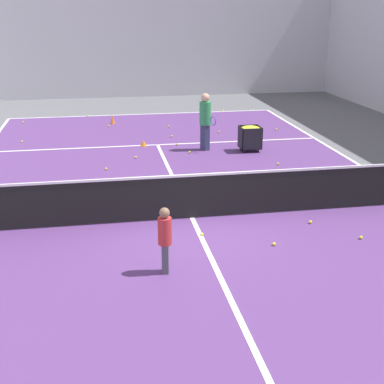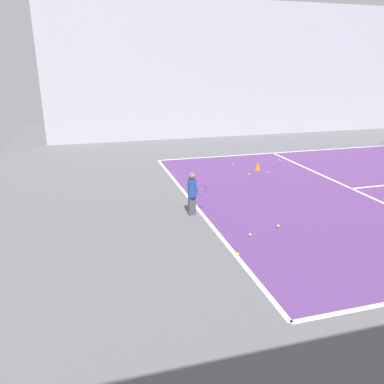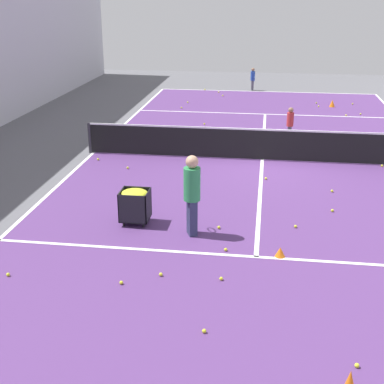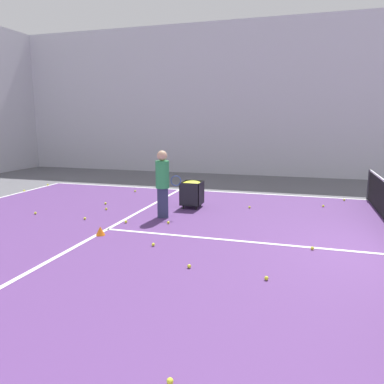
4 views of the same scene
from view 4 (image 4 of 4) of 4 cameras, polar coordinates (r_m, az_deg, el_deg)
name	(u,v)px [view 4 (image 4 of 4)]	position (r m, az deg, el deg)	size (l,w,h in m)	color
line_sideline_right	(368,200)	(13.57, 25.26, -1.08)	(0.10, 23.72, 0.00)	white
line_service_far	(107,229)	(9.21, -12.76, -5.53)	(10.94, 0.10, 0.00)	white
hall_enclosure_right	(358,98)	(18.04, 23.96, 13.00)	(0.15, 33.33, 7.07)	silver
coach_at_net	(163,180)	(9.88, -4.51, 1.89)	(0.49, 0.68, 1.80)	#2D3351
ball_cart	(192,189)	(11.10, 0.00, 0.52)	(0.64, 0.59, 0.81)	black
training_cone_1	(100,231)	(8.75, -13.79, -5.76)	(0.21, 0.21, 0.20)	orange
tennis_ball_0	(344,200)	(13.07, 22.18, -1.12)	(0.07, 0.07, 0.07)	yellow
tennis_ball_2	(105,203)	(11.90, -13.05, -1.70)	(0.07, 0.07, 0.07)	yellow
tennis_ball_6	(249,207)	(11.22, 8.75, -2.29)	(0.07, 0.07, 0.07)	yellow
tennis_ball_8	(106,209)	(11.15, -12.94, -2.52)	(0.07, 0.07, 0.07)	yellow
tennis_ball_11	(85,218)	(10.21, -16.02, -3.89)	(0.07, 0.07, 0.07)	yellow
tennis_ball_12	(24,191)	(15.06, -24.21, 0.21)	(0.07, 0.07, 0.07)	yellow
tennis_ball_13	(266,278)	(6.35, 11.27, -12.75)	(0.07, 0.07, 0.07)	yellow
tennis_ball_14	(126,222)	(9.65, -10.04, -4.48)	(0.07, 0.07, 0.07)	yellow
tennis_ball_17	(153,245)	(7.84, -5.92, -7.96)	(0.07, 0.07, 0.07)	yellow
tennis_ball_19	(168,222)	(9.46, -3.62, -4.65)	(0.07, 0.07, 0.07)	yellow
tennis_ball_20	(135,191)	(13.79, -8.67, 0.14)	(0.07, 0.07, 0.07)	yellow
tennis_ball_22	(35,213)	(11.25, -22.76, -2.98)	(0.07, 0.07, 0.07)	yellow
tennis_ball_29	(170,381)	(4.11, -3.38, -26.82)	(0.07, 0.07, 0.07)	yellow
tennis_ball_30	(323,206)	(11.92, 19.36, -2.02)	(0.07, 0.07, 0.07)	yellow
tennis_ball_35	(48,185)	(16.07, -21.13, 1.04)	(0.07, 0.07, 0.07)	yellow
tennis_ball_36	(189,266)	(6.70, -0.43, -11.24)	(0.07, 0.07, 0.07)	yellow
tennis_ball_37	(312,248)	(7.96, 17.87, -8.15)	(0.07, 0.07, 0.07)	yellow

